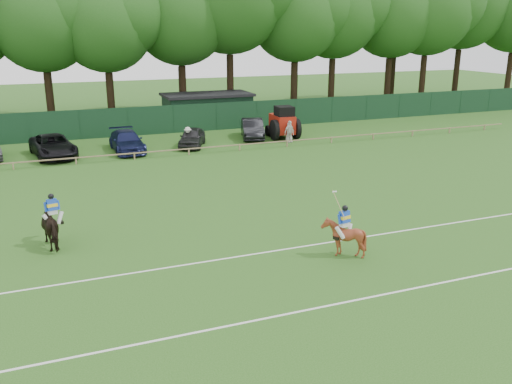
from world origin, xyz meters
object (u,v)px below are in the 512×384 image
utility_shed (207,109)px  sedan_navy (127,141)px  estate_black (252,129)px  hatch_grey (192,137)px  suv_black (53,146)px  horse_chestnut (344,237)px  spectator_mid (289,132)px  spectator_right (289,132)px  horse_dark (54,226)px  tractor (283,123)px  spectator_left (188,137)px

utility_shed → sedan_navy: bearing=-134.7°
estate_black → hatch_grey: bearing=-149.2°
sedan_navy → estate_black: 10.84m
suv_black → sedan_navy: bearing=-10.9°
utility_shed → horse_chestnut: bearing=-96.6°
spectator_mid → horse_chestnut: bearing=-129.9°
spectator_right → horse_dark: bearing=-116.2°
horse_dark → tractor: size_ratio=0.64×
sedan_navy → estate_black: size_ratio=1.07×
sedan_navy → utility_shed: utility_shed is taller
spectator_mid → spectator_right: 0.54m
horse_chestnut → utility_shed: size_ratio=0.19×
sedan_navy → spectator_right: (13.15, -0.88, 0.01)m
suv_black → hatch_grey: 10.35m
estate_black → spectator_left: bearing=-147.0°
spectator_right → utility_shed: bearing=133.9°
sedan_navy → estate_black: bearing=5.7°
horse_chestnut → spectator_left: size_ratio=0.98×
spectator_right → spectator_mid: bearing=-91.3°
suv_black → hatch_grey: (10.35, -0.21, -0.06)m
estate_black → tractor: (2.44, -0.89, 0.48)m
spectator_mid → spectator_right: bearing=46.1°
sedan_navy → spectator_mid: 13.02m
horse_dark → tractor: bearing=-148.7°
horse_dark → spectator_right: horse_dark is taller
horse_dark → spectator_left: bearing=-133.6°
horse_dark → tractor: tractor is taller
estate_black → spectator_mid: size_ratio=2.78×
tractor → spectator_right: bearing=-87.9°
spectator_left → spectator_mid: bearing=-11.6°
horse_chestnut → estate_black: bearing=-115.7°
horse_chestnut → sedan_navy: (-5.31, 23.28, -0.04)m
hatch_grey → utility_shed: bearing=90.4°
suv_black → utility_shed: bearing=22.8°
horse_dark → utility_shed: (14.79, 26.99, 0.62)m
spectator_right → utility_shed: utility_shed is taller
horse_chestnut → utility_shed: 32.68m
horse_dark → tractor: (18.90, 18.31, 0.39)m
sedan_navy → spectator_mid: (12.94, -1.37, 0.12)m
utility_shed → tractor: (4.11, -8.68, -0.24)m
estate_black → horse_chestnut: bearing=-86.0°
horse_dark → spectator_right: bearing=-150.9°
sedan_navy → tractor: size_ratio=1.57×
sedan_navy → tractor: bearing=0.5°
spectator_right → tractor: (0.04, 1.38, 0.52)m
horse_dark → estate_black: 25.29m
hatch_grey → spectator_right: bearing=18.1°
suv_black → spectator_mid: 18.28m
horse_chestnut → tractor: 25.05m
spectator_left → spectator_right: 8.52m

